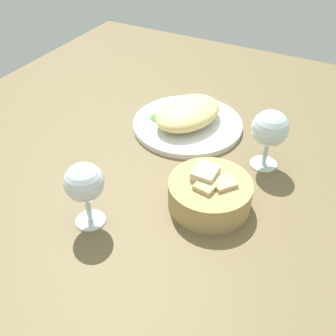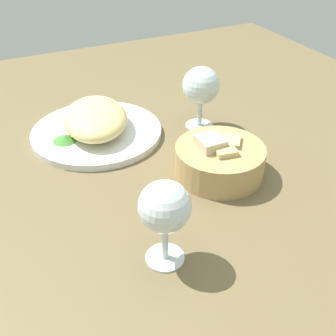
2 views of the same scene
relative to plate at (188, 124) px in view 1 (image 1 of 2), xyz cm
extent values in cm
cube|color=brown|center=(15.04, 8.47, -1.70)|extent=(140.00, 140.00, 2.00)
cylinder|color=white|center=(0.00, 0.00, 0.00)|extent=(27.16, 27.16, 1.40)
ellipsoid|color=#E7CE83|center=(0.00, 0.00, 3.38)|extent=(21.36, 17.37, 5.35)
cone|color=#408231|center=(1.62, -7.07, 1.23)|extent=(4.80, 4.80, 1.07)
cylinder|color=tan|center=(23.11, 15.78, 2.09)|extent=(16.14, 16.14, 5.59)
cube|color=tan|center=(25.05, 15.50, 4.03)|extent=(3.78, 4.08, 3.62)
cube|color=#D3B37F|center=(22.40, 18.08, 3.64)|extent=(5.60, 5.53, 4.17)
cube|color=beige|center=(22.07, 14.20, 4.33)|extent=(4.80, 4.32, 4.80)
cylinder|color=silver|center=(37.65, -2.08, -0.40)|extent=(5.63, 5.63, 0.60)
cylinder|color=silver|center=(37.65, -2.08, 2.61)|extent=(1.00, 1.00, 5.43)
sphere|color=silver|center=(37.65, -2.08, 8.92)|extent=(7.18, 7.18, 7.18)
cylinder|color=silver|center=(5.83, 21.43, -0.40)|extent=(5.95, 5.95, 0.60)
cylinder|color=silver|center=(5.83, 21.43, 2.40)|extent=(1.00, 1.00, 5.00)
sphere|color=silver|center=(5.83, 21.43, 8.82)|extent=(7.84, 7.84, 7.84)
camera|label=1|loc=(77.38, 35.41, 54.70)|focal=43.08mm
camera|label=2|loc=(75.40, -19.91, 43.99)|focal=44.71mm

